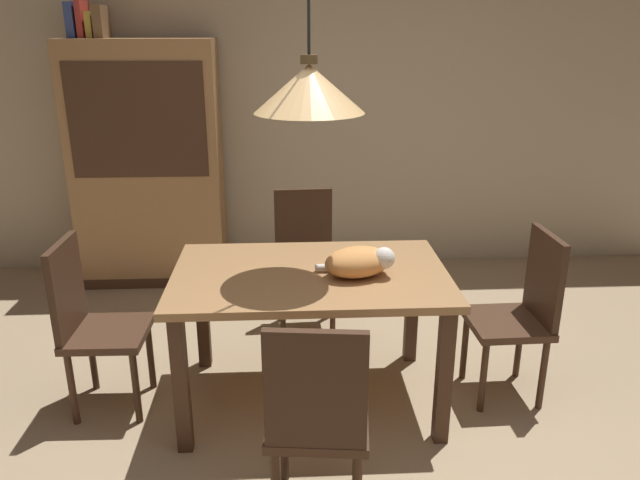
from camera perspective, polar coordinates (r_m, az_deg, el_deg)
The scene contains 14 objects.
ground at distance 3.03m, azimuth 1.64°, elevation -20.25°, with size 10.00×10.00×0.00m, color tan.
back_wall at distance 5.00m, azimuth -0.74°, elevation 13.85°, with size 6.40×0.10×2.90m, color beige.
dining_table at distance 3.15m, azimuth -0.91°, elevation -4.68°, with size 1.40×0.90×0.75m.
chair_left_side at distance 3.37m, azimuth -20.61°, elevation -6.94°, with size 0.41×0.41×0.93m.
chair_near_front at distance 2.45m, azimuth -0.26°, elevation -16.05°, with size 0.44×0.44×0.93m.
chair_far_back at distance 4.01m, azimuth -1.45°, elevation -1.36°, with size 0.42×0.42×0.93m.
chair_right_side at distance 3.44m, azimuth 18.36°, elevation -6.11°, with size 0.41×0.41×0.93m.
cat_sleeping at distance 3.04m, azimuth 3.75°, elevation -2.03°, with size 0.40×0.31×0.16m.
pendant_lamp at distance 2.89m, azimuth -1.02°, elevation 14.01°, with size 0.52×0.52×1.30m.
hutch_bookcase at distance 4.88m, azimuth -15.69°, elevation 6.31°, with size 1.12×0.45×1.85m.
book_blue_wide at distance 4.88m, azimuth -22.00°, elevation 18.51°, with size 0.06×0.24×0.24m, color #384C93.
book_red_tall at distance 4.86m, azimuth -21.29°, elevation 18.83°, with size 0.04×0.22×0.28m, color #B73833.
book_yellow_short at distance 4.84m, azimuth -20.54°, elevation 18.33°, with size 0.04×0.20×0.18m, color gold.
book_brown_thick at distance 4.82m, azimuth -19.75°, elevation 18.65°, with size 0.06×0.24×0.22m, color brown.
Camera 1 is at (-0.21, -2.32, 1.93)m, focal length 34.25 mm.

